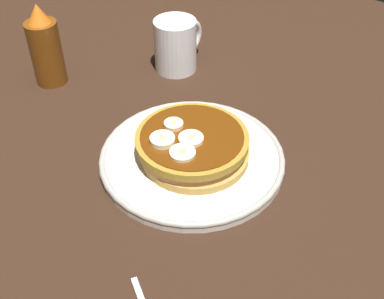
{
  "coord_description": "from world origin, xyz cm",
  "views": [
    {
      "loc": [
        -40.23,
        -32.01,
        47.0
      ],
      "look_at": [
        0.0,
        0.0,
        2.44
      ],
      "focal_mm": 45.18,
      "sensor_mm": 36.0,
      "label": 1
    }
  ],
  "objects_px": {
    "plate": "(192,158)",
    "banana_slice_0": "(191,139)",
    "coffee_mug": "(177,44)",
    "banana_slice_1": "(172,126)",
    "pancake_stack": "(192,147)",
    "banana_slice_3": "(162,140)",
    "syrup_bottle": "(45,48)",
    "banana_slice_2": "(182,153)"
  },
  "relations": [
    {
      "from": "plate",
      "to": "banana_slice_0",
      "type": "relative_size",
      "value": 7.63
    },
    {
      "from": "banana_slice_0",
      "to": "coffee_mug",
      "type": "height_order",
      "value": "coffee_mug"
    },
    {
      "from": "banana_slice_0",
      "to": "banana_slice_1",
      "type": "height_order",
      "value": "same"
    },
    {
      "from": "pancake_stack",
      "to": "banana_slice_3",
      "type": "distance_m",
      "value": 0.05
    },
    {
      "from": "syrup_bottle",
      "to": "banana_slice_0",
      "type": "bearing_deg",
      "value": -93.87
    },
    {
      "from": "pancake_stack",
      "to": "banana_slice_2",
      "type": "distance_m",
      "value": 0.04
    },
    {
      "from": "banana_slice_0",
      "to": "banana_slice_2",
      "type": "xyz_separation_m",
      "value": [
        -0.03,
        -0.01,
        -0.0
      ]
    },
    {
      "from": "banana_slice_0",
      "to": "banana_slice_3",
      "type": "height_order",
      "value": "banana_slice_3"
    },
    {
      "from": "plate",
      "to": "banana_slice_2",
      "type": "height_order",
      "value": "banana_slice_2"
    },
    {
      "from": "pancake_stack",
      "to": "coffee_mug",
      "type": "distance_m",
      "value": 0.27
    },
    {
      "from": "pancake_stack",
      "to": "syrup_bottle",
      "type": "relative_size",
      "value": 1.13
    },
    {
      "from": "banana_slice_1",
      "to": "syrup_bottle",
      "type": "bearing_deg",
      "value": 86.55
    },
    {
      "from": "pancake_stack",
      "to": "banana_slice_0",
      "type": "xyz_separation_m",
      "value": [
        -0.01,
        -0.0,
        0.02
      ]
    },
    {
      "from": "coffee_mug",
      "to": "syrup_bottle",
      "type": "bearing_deg",
      "value": 140.21
    },
    {
      "from": "plate",
      "to": "syrup_bottle",
      "type": "xyz_separation_m",
      "value": [
        0.01,
        0.33,
        0.06
      ]
    },
    {
      "from": "banana_slice_1",
      "to": "coffee_mug",
      "type": "distance_m",
      "value": 0.24
    },
    {
      "from": "banana_slice_2",
      "to": "coffee_mug",
      "type": "xyz_separation_m",
      "value": [
        0.23,
        0.2,
        -0.0
      ]
    },
    {
      "from": "banana_slice_1",
      "to": "coffee_mug",
      "type": "relative_size",
      "value": 0.25
    },
    {
      "from": "coffee_mug",
      "to": "syrup_bottle",
      "type": "relative_size",
      "value": 0.77
    },
    {
      "from": "plate",
      "to": "pancake_stack",
      "type": "bearing_deg",
      "value": -133.99
    },
    {
      "from": "banana_slice_1",
      "to": "syrup_bottle",
      "type": "height_order",
      "value": "syrup_bottle"
    },
    {
      "from": "banana_slice_3",
      "to": "coffee_mug",
      "type": "distance_m",
      "value": 0.27
    },
    {
      "from": "banana_slice_1",
      "to": "banana_slice_2",
      "type": "height_order",
      "value": "banana_slice_1"
    },
    {
      "from": "banana_slice_3",
      "to": "coffee_mug",
      "type": "bearing_deg",
      "value": 35.86
    },
    {
      "from": "pancake_stack",
      "to": "banana_slice_0",
      "type": "height_order",
      "value": "banana_slice_0"
    },
    {
      "from": "pancake_stack",
      "to": "banana_slice_3",
      "type": "xyz_separation_m",
      "value": [
        -0.03,
        0.02,
        0.02
      ]
    },
    {
      "from": "plate",
      "to": "coffee_mug",
      "type": "relative_size",
      "value": 2.39
    },
    {
      "from": "plate",
      "to": "banana_slice_2",
      "type": "distance_m",
      "value": 0.06
    },
    {
      "from": "pancake_stack",
      "to": "banana_slice_2",
      "type": "relative_size",
      "value": 4.65
    },
    {
      "from": "pancake_stack",
      "to": "banana_slice_1",
      "type": "distance_m",
      "value": 0.04
    },
    {
      "from": "banana_slice_1",
      "to": "coffee_mug",
      "type": "height_order",
      "value": "coffee_mug"
    },
    {
      "from": "banana_slice_2",
      "to": "banana_slice_3",
      "type": "bearing_deg",
      "value": 86.01
    },
    {
      "from": "plate",
      "to": "banana_slice_3",
      "type": "xyz_separation_m",
      "value": [
        -0.04,
        0.02,
        0.04
      ]
    },
    {
      "from": "banana_slice_0",
      "to": "banana_slice_2",
      "type": "height_order",
      "value": "same"
    },
    {
      "from": "coffee_mug",
      "to": "plate",
      "type": "bearing_deg",
      "value": -135.52
    },
    {
      "from": "banana_slice_1",
      "to": "banana_slice_3",
      "type": "xyz_separation_m",
      "value": [
        -0.03,
        -0.01,
        0.0
      ]
    },
    {
      "from": "banana_slice_0",
      "to": "syrup_bottle",
      "type": "height_order",
      "value": "syrup_bottle"
    },
    {
      "from": "banana_slice_3",
      "to": "syrup_bottle",
      "type": "bearing_deg",
      "value": 80.83
    },
    {
      "from": "pancake_stack",
      "to": "banana_slice_2",
      "type": "xyz_separation_m",
      "value": [
        -0.04,
        -0.01,
        0.02
      ]
    },
    {
      "from": "banana_slice_2",
      "to": "syrup_bottle",
      "type": "height_order",
      "value": "syrup_bottle"
    },
    {
      "from": "banana_slice_3",
      "to": "banana_slice_0",
      "type": "bearing_deg",
      "value": -46.22
    },
    {
      "from": "banana_slice_0",
      "to": "banana_slice_3",
      "type": "relative_size",
      "value": 1.01
    }
  ]
}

